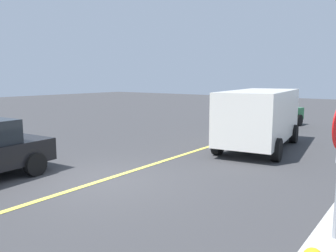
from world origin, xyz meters
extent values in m
plane|color=#38383A|center=(0.00, 0.00, 0.00)|extent=(80.00, 80.00, 0.00)
cube|color=#E0D14C|center=(3.00, 0.00, 0.01)|extent=(28.00, 0.16, 0.01)
cube|color=silver|center=(6.46, -1.65, 1.29)|extent=(5.44, 2.75, 1.82)
cube|color=black|center=(8.51, -1.35, 1.69)|extent=(0.43, 1.84, 0.80)
cylinder|color=black|center=(8.06, -0.40, 0.38)|extent=(0.79, 0.37, 0.76)
cylinder|color=black|center=(8.35, -2.38, 0.38)|extent=(0.79, 0.37, 0.76)
cylinder|color=black|center=(4.56, -0.93, 0.38)|extent=(0.79, 0.37, 0.76)
cylinder|color=black|center=(4.85, -2.90, 0.38)|extent=(0.79, 0.37, 0.76)
cylinder|color=black|center=(-0.75, 1.81, 0.32)|extent=(0.66, 0.28, 0.64)
cube|color=#236B3D|center=(12.37, 0.03, 0.65)|extent=(4.20, 2.37, 0.67)
cube|color=black|center=(12.18, 0.06, 1.32)|extent=(2.12, 1.84, 0.67)
cylinder|color=black|center=(13.85, 0.72, 0.32)|extent=(0.67, 0.31, 0.64)
cylinder|color=black|center=(13.58, -1.05, 0.32)|extent=(0.67, 0.31, 0.64)
cylinder|color=black|center=(11.17, 1.12, 0.32)|extent=(0.67, 0.31, 0.64)
cylinder|color=black|center=(10.90, -0.65, 0.32)|extent=(0.67, 0.31, 0.64)
camera|label=1|loc=(-5.72, -6.55, 2.68)|focal=36.11mm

